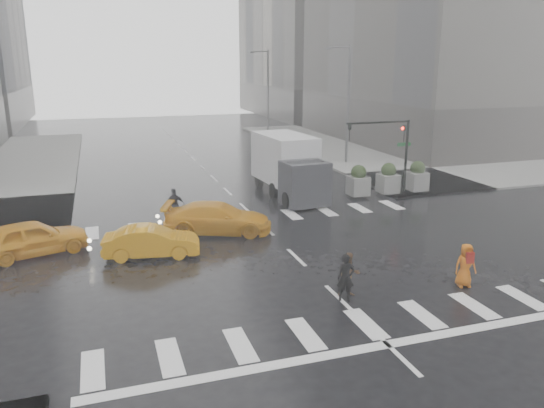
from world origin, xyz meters
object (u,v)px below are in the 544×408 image
object	(u,v)px
pedestrian_orange	(466,265)
taxi_front	(32,238)
box_truck	(290,165)
taxi_mid	(151,242)
pedestrian_brown	(349,275)
traffic_signal_pole	(392,142)

from	to	relation	value
pedestrian_orange	taxi_front	distance (m)	17.12
pedestrian_orange	box_truck	size ratio (longest dim) A/B	0.24
pedestrian_orange	taxi_mid	bearing A→B (deg)	159.95
pedestrian_brown	pedestrian_orange	size ratio (longest dim) A/B	0.98
pedestrian_orange	taxi_front	world-z (taller)	pedestrian_orange
pedestrian_brown	pedestrian_orange	world-z (taller)	pedestrian_orange
taxi_mid	box_truck	distance (m)	11.84
taxi_front	taxi_mid	xyz separation A→B (m)	(4.66, -1.72, -0.10)
pedestrian_orange	taxi_mid	xyz separation A→B (m)	(-10.32, 6.56, -0.16)
traffic_signal_pole	pedestrian_orange	distance (m)	13.50
traffic_signal_pole	pedestrian_brown	xyz separation A→B (m)	(-8.61, -12.01, -2.44)
box_truck	pedestrian_brown	bearing A→B (deg)	-106.14
traffic_signal_pole	box_truck	xyz separation A→B (m)	(-5.76, 1.73, -1.32)
box_truck	traffic_signal_pole	bearing A→B (deg)	-21.11
taxi_front	pedestrian_orange	bearing A→B (deg)	-136.11
box_truck	taxi_mid	bearing A→B (deg)	-143.33
traffic_signal_pole	pedestrian_brown	world-z (taller)	traffic_signal_pole
pedestrian_brown	taxi_front	world-z (taller)	pedestrian_brown
taxi_front	box_truck	bearing A→B (deg)	-83.23
traffic_signal_pole	pedestrian_orange	size ratio (longest dim) A/B	2.83
pedestrian_brown	taxi_mid	world-z (taller)	pedestrian_brown
pedestrian_brown	taxi_front	distance (m)	13.18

